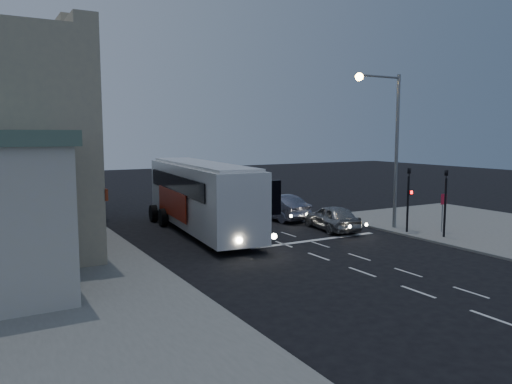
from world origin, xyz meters
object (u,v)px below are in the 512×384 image
traffic_signal_main (409,192)px  regulatory_sign (443,206)px  car_sedan_a (277,207)px  car_sedan_c (210,190)px  streetlight (389,133)px  car_suv (332,218)px  traffic_signal_side (446,195)px  street_tree (71,152)px  tour_bus (201,195)px  car_sedan_b (237,198)px

traffic_signal_main → regulatory_sign: traffic_signal_main is taller
car_sedan_a → car_sedan_c: bearing=-100.0°
car_sedan_c → streetlight: 19.29m
car_sedan_c → streetlight: (3.13, -18.38, 4.96)m
car_sedan_a → streetlight: streetlight is taller
regulatory_sign → car_suv: bearing=139.6°
traffic_signal_side → regulatory_sign: size_ratio=1.86×
car_sedan_a → regulatory_sign: bearing=114.7°
streetlight → street_tree: (-15.55, 12.82, -1.23)m
car_sedan_c → traffic_signal_side: 22.22m
street_tree → car_sedan_c: bearing=24.1°
tour_bus → street_tree: street_tree is taller
traffic_signal_side → street_tree: (-16.51, 16.22, 2.08)m
traffic_signal_main → regulatory_sign: size_ratio=1.86×
car_sedan_b → regulatory_sign: size_ratio=2.28×
traffic_signal_side → streetlight: bearing=105.7°
car_suv → car_sedan_b: bearing=-77.6°
traffic_signal_main → regulatory_sign: 2.14m
tour_bus → car_sedan_c: tour_bus is taller
traffic_signal_main → street_tree: street_tree is taller
car_sedan_b → traffic_signal_main: (3.58, -14.17, 1.69)m
car_sedan_a → street_tree: bearing=-35.7°
regulatory_sign → streetlight: streetlight is taller
tour_bus → traffic_signal_main: 11.89m
car_suv → street_tree: (-12.77, 11.22, 3.74)m
car_sedan_b → traffic_signal_side: bearing=115.5°
car_suv → streetlight: bearing=159.7°
car_sedan_c → traffic_signal_main: bearing=86.8°
car_suv → car_sedan_b: car_suv is taller
car_sedan_a → traffic_signal_main: size_ratio=1.23×
car_suv → traffic_signal_main: size_ratio=1.09×
car_sedan_b → street_tree: street_tree is taller
car_sedan_a → street_tree: size_ratio=0.81×
tour_bus → traffic_signal_side: traffic_signal_side is taller
car_sedan_a → streetlight: size_ratio=0.56×
car_suv → traffic_signal_main: traffic_signal_main is taller
car_sedan_c → regulatory_sign: size_ratio=2.54×
tour_bus → streetlight: bearing=-21.9°
car_sedan_b → tour_bus: bearing=61.0°
car_sedan_a → streetlight: bearing=111.9°
car_sedan_a → traffic_signal_main: traffic_signal_main is taller
traffic_signal_main → car_sedan_c: bearing=99.7°
car_sedan_c → car_sedan_a: bearing=74.7°
car_sedan_a → car_sedan_b: car_sedan_a is taller
car_sedan_c → streetlight: size_ratio=0.62×
tour_bus → streetlight: size_ratio=1.49×
regulatory_sign → tour_bus: bearing=147.5°
car_suv → traffic_signal_side: bearing=136.4°
car_sedan_b → traffic_signal_side: traffic_signal_side is taller
car_suv → traffic_signal_side: size_ratio=1.09×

